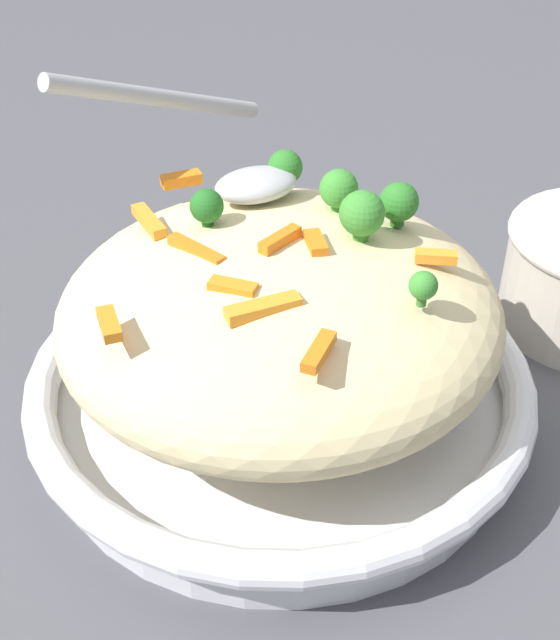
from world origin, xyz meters
name	(u,v)px	position (x,y,z in m)	size (l,w,h in m)	color
ground_plane	(280,418)	(0.00, 0.00, 0.00)	(2.40, 2.40, 0.00)	#4C4C51
serving_bowl	(280,389)	(0.00, 0.00, 0.03)	(0.33, 0.33, 0.05)	silver
pasta_mound	(280,311)	(0.00, 0.00, 0.09)	(0.28, 0.27, 0.10)	beige
carrot_piece_0	(196,250)	(-0.05, 0.02, 0.14)	(0.04, 0.01, 0.01)	orange
carrot_piece_1	(263,308)	(-0.03, -0.05, 0.13)	(0.04, 0.01, 0.01)	orange
carrot_piece_2	(181,179)	(-0.02, 0.11, 0.13)	(0.03, 0.01, 0.01)	orange
carrot_piece_3	(149,221)	(-0.06, 0.07, 0.13)	(0.04, 0.01, 0.01)	orange
carrot_piece_4	(319,351)	(-0.03, -0.09, 0.13)	(0.03, 0.01, 0.01)	orange
carrot_piece_5	(233,287)	(-0.04, -0.03, 0.14)	(0.03, 0.01, 0.01)	orange
carrot_piece_6	(436,257)	(0.08, -0.05, 0.13)	(0.02, 0.01, 0.01)	orange
carrot_piece_7	(109,324)	(-0.11, -0.03, 0.13)	(0.03, 0.01, 0.01)	orange
carrot_piece_8	(315,242)	(0.02, -0.01, 0.14)	(0.02, 0.01, 0.01)	orange
carrot_piece_9	(280,241)	(0.00, 0.00, 0.14)	(0.03, 0.01, 0.01)	orange
broccoli_floret_0	(362,214)	(0.05, -0.01, 0.15)	(0.03, 0.03, 0.03)	#377928
broccoli_floret_1	(339,189)	(0.06, 0.03, 0.15)	(0.02, 0.02, 0.03)	#377928
broccoli_floret_2	(423,286)	(0.05, -0.08, 0.14)	(0.02, 0.02, 0.02)	#377928
broccoli_floret_3	(207,206)	(-0.03, 0.05, 0.15)	(0.02, 0.02, 0.02)	#205B1C
broccoli_floret_4	(285,168)	(0.04, 0.07, 0.15)	(0.02, 0.02, 0.03)	#296820
broccoli_floret_5	(402,205)	(0.08, 0.00, 0.15)	(0.02, 0.02, 0.03)	#296820
serving_spoon	(216,148)	(0.00, 0.10, 0.16)	(0.17, 0.14, 0.09)	#B7B7BC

